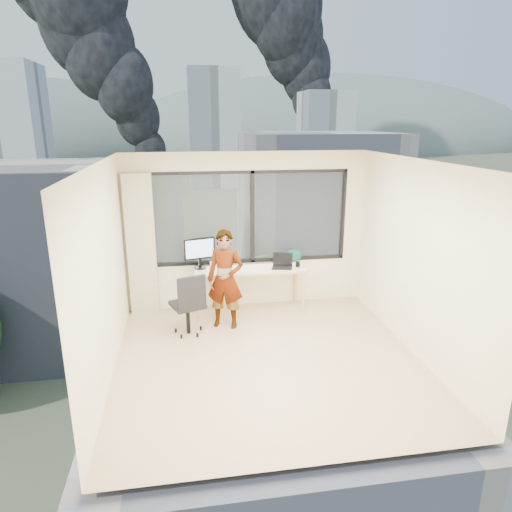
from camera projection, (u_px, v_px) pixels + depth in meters
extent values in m
cube|color=tan|center=(268.00, 359.00, 6.08)|extent=(4.00, 4.00, 0.01)
cube|color=white|center=(270.00, 162.00, 5.33)|extent=(4.00, 4.00, 0.01)
cube|color=beige|center=(313.00, 339.00, 3.81)|extent=(4.00, 0.01, 2.60)
cube|color=beige|center=(104.00, 275.00, 5.40)|extent=(0.01, 4.00, 2.60)
cube|color=beige|center=(417.00, 259.00, 6.01)|extent=(0.01, 4.00, 2.60)
cube|color=beige|center=(141.00, 245.00, 7.26)|extent=(0.45, 0.14, 2.30)
cube|color=beige|center=(250.00, 289.00, 7.54)|extent=(1.80, 0.60, 0.75)
imported|color=#2D2D33|center=(225.00, 279.00, 6.86)|extent=(0.64, 0.52, 1.52)
cube|color=white|center=(222.00, 262.00, 7.60)|extent=(0.41, 0.37, 0.08)
cube|color=black|center=(275.00, 269.00, 7.36)|extent=(0.12, 0.06, 0.01)
cylinder|color=black|center=(298.00, 264.00, 7.49)|extent=(0.09, 0.09, 0.09)
ellipsoid|color=#0C454B|center=(294.00, 255.00, 7.75)|extent=(0.31, 0.22, 0.21)
cube|color=#515B3D|center=(186.00, 186.00, 123.57)|extent=(400.00, 400.00, 0.04)
cube|color=beige|center=(81.00, 257.00, 35.06)|extent=(16.00, 12.00, 14.00)
cube|color=silver|center=(314.00, 215.00, 45.58)|extent=(14.00, 13.00, 16.00)
cube|color=silver|center=(7.00, 137.00, 90.52)|extent=(14.00, 14.00, 28.00)
cube|color=silver|center=(214.00, 129.00, 120.51)|extent=(13.00, 13.00, 30.00)
cube|color=silver|center=(324.00, 134.00, 145.71)|extent=(15.00, 15.00, 26.00)
ellipsoid|color=slate|center=(321.00, 145.00, 328.15)|extent=(300.00, 220.00, 96.00)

